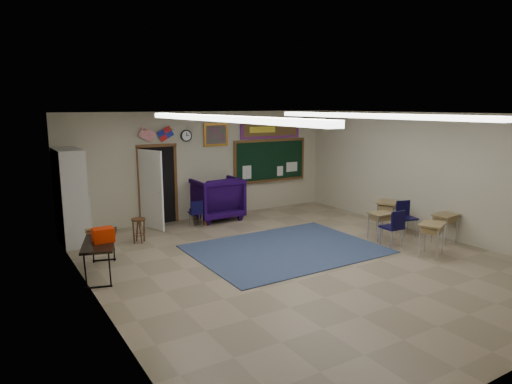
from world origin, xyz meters
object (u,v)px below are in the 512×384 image
wingback_armchair (215,198)px  student_desk_front_left (381,225)px  student_desk_front_right (387,214)px  wooden_stool (139,230)px  folding_table (101,255)px

wingback_armchair → student_desk_front_left: (2.43, -3.90, -0.23)m
wingback_armchair → student_desk_front_right: bearing=133.8°
wooden_stool → folding_table: bearing=-127.8°
wingback_armchair → student_desk_front_left: 4.60m
wingback_armchair → wooden_stool: bearing=23.9°
folding_table → wooden_stool: 2.01m
folding_table → student_desk_front_left: bearing=6.2°
wingback_armchair → folding_table: wingback_armchair is taller
student_desk_front_left → wooden_stool: 5.71m
student_desk_front_left → folding_table: (-6.21, 1.21, 0.01)m
wingback_armchair → student_desk_front_left: size_ratio=2.00×
folding_table → wingback_armchair: bearing=52.7°
folding_table → wooden_stool: folding_table is taller
wingback_armchair → folding_table: size_ratio=0.75×
student_desk_front_right → wingback_armchair: bearing=101.2°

